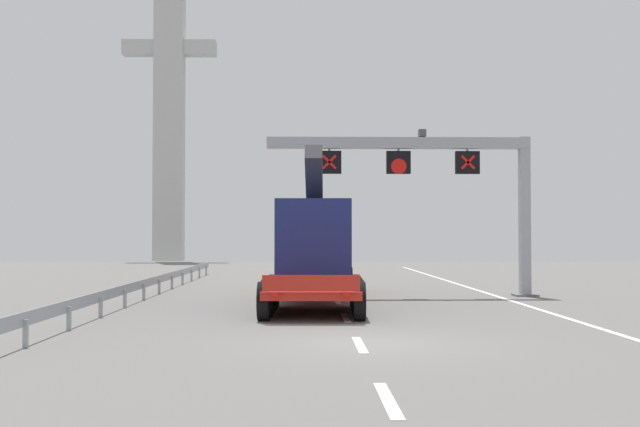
{
  "coord_description": "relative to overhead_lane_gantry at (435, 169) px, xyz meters",
  "views": [
    {
      "loc": [
        -1.4,
        -17.62,
        2.38
      ],
      "look_at": [
        -0.82,
        11.74,
        3.21
      ],
      "focal_mm": 44.83,
      "sensor_mm": 36.0,
      "label": 1
    }
  ],
  "objects": [
    {
      "name": "ground",
      "position": [
        -3.78,
        -13.89,
        -5.06
      ],
      "size": [
        112.0,
        112.0,
        0.0
      ],
      "primitive_type": "plane",
      "color": "slate"
    },
    {
      "name": "bridge_pylon_distant",
      "position": [
        -18.24,
        45.59,
        11.93
      ],
      "size": [
        9.0,
        2.0,
        33.21
      ],
      "color": "#B7B7B2",
      "rests_on": "ground"
    },
    {
      "name": "edge_line_right",
      "position": [
        2.42,
        -1.89,
        -5.06
      ],
      "size": [
        0.2,
        63.0,
        0.01
      ],
      "primitive_type": "cube",
      "color": "silver",
      "rests_on": "ground"
    },
    {
      "name": "guardrail_left",
      "position": [
        -11.18,
        1.35,
        -4.5
      ],
      "size": [
        0.13,
        34.49,
        0.76
      ],
      "color": "#999EA3",
      "rests_on": "ground"
    },
    {
      "name": "heavy_haul_truck_red",
      "position": [
        -4.75,
        -1.66,
        -3.07
      ],
      "size": [
        3.38,
        14.13,
        5.3
      ],
      "color": "red",
      "rests_on": "ground"
    },
    {
      "name": "overhead_lane_gantry",
      "position": [
        0.0,
        0.0,
        0.0
      ],
      "size": [
        10.69,
        0.9,
        6.61
      ],
      "color": "#9EA0A5",
      "rests_on": "ground"
    },
    {
      "name": "lane_markings",
      "position": [
        -3.97,
        9.43,
        -5.06
      ],
      "size": [
        0.2,
        61.24,
        0.01
      ],
      "color": "silver",
      "rests_on": "ground"
    }
  ]
}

